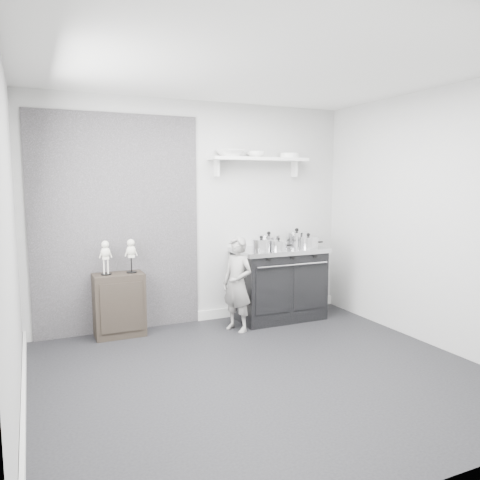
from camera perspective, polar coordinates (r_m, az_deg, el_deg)
name	(u,v)px	position (r m, az deg, el deg)	size (l,w,h in m)	color
ground	(262,374)	(4.44, 2.73, -15.95)	(4.00, 4.00, 0.00)	black
room_shell	(247,193)	(4.18, 0.84, 5.73)	(4.02, 3.62, 2.71)	#A9A9A6
wall_shelf	(259,160)	(5.95, 2.37, 9.74)	(1.30, 0.26, 0.24)	white
stove	(279,283)	(5.99, 4.74, -5.23)	(1.13, 0.71, 0.91)	black
side_cabinet	(119,305)	(5.49, -14.51, -7.66)	(0.55, 0.32, 0.72)	black
child	(237,284)	(5.46, -0.32, -5.40)	(0.40, 0.27, 1.11)	gray
pot_front_left	(261,245)	(5.68, 2.61, -0.56)	(0.33, 0.24, 0.18)	silver
pot_back_left	(269,241)	(5.96, 3.53, -0.11)	(0.36, 0.28, 0.20)	silver
pot_back_right	(297,239)	(6.13, 6.92, 0.17)	(0.38, 0.29, 0.23)	silver
pot_front_right	(308,242)	(5.94, 8.31, -0.25)	(0.34, 0.26, 0.19)	silver
pot_front_center	(279,245)	(5.69, 4.73, -0.64)	(0.29, 0.20, 0.16)	silver
skeleton_full	(106,255)	(5.36, -16.07, -1.79)	(0.12, 0.08, 0.44)	beige
skeleton_torso	(131,253)	(5.40, -13.14, -1.60)	(0.12, 0.08, 0.44)	beige
bowl_large	(230,153)	(5.77, -1.26, 10.54)	(0.33, 0.33, 0.08)	white
bowl_small	(256,154)	(5.92, 1.94, 10.40)	(0.22, 0.22, 0.07)	white
plate_stack	(289,156)	(6.15, 6.05, 10.20)	(0.25, 0.25, 0.06)	white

